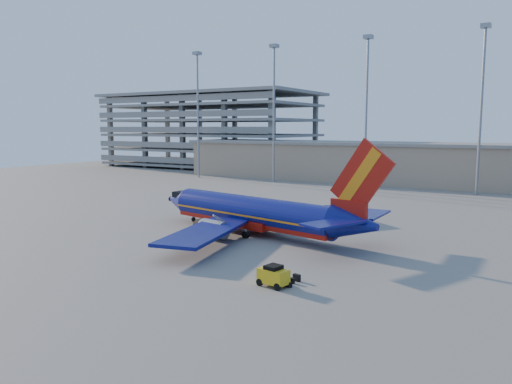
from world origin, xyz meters
TOP-DOWN VIEW (x-y plane):
  - ground at (0.00, 0.00)m, footprint 220.00×220.00m
  - terminal_building at (10.00, 58.00)m, footprint 122.00×16.00m
  - parking_garage at (-62.00, 74.05)m, footprint 62.00×32.00m
  - light_mast_row at (5.00, 46.00)m, footprint 101.60×1.60m
  - aircraft_main at (-1.25, -0.55)m, footprint 31.26×29.78m
  - baggage_tug at (9.16, -15.48)m, footprint 2.42×1.71m
  - luggage_pile at (9.54, -14.40)m, footprint 2.09×2.04m

SIDE VIEW (x-z plane):
  - ground at x=0.00m, z-range 0.00..0.00m
  - luggage_pile at x=9.54m, z-range -0.04..0.50m
  - baggage_tug at x=9.16m, z-range 0.03..1.63m
  - aircraft_main at x=-1.25m, z-range -3.06..7.63m
  - terminal_building at x=10.00m, z-range 0.07..8.57m
  - parking_garage at x=-62.00m, z-range 1.03..22.43m
  - light_mast_row at x=5.00m, z-range 3.23..31.88m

